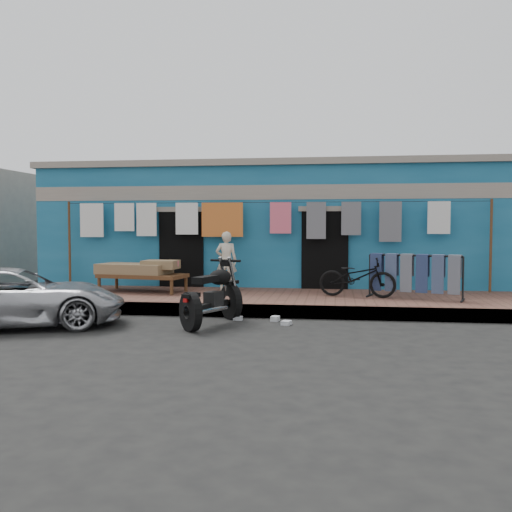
# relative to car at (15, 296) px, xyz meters

# --- Properties ---
(ground) EXTENTS (80.00, 80.00, 0.00)m
(ground) POSITION_rel_car_xyz_m (3.91, 0.04, -0.53)
(ground) COLOR black
(ground) RESTS_ON ground
(sidewalk) EXTENTS (28.00, 3.00, 0.25)m
(sidewalk) POSITION_rel_car_xyz_m (3.91, 3.04, -0.40)
(sidewalk) COLOR brown
(sidewalk) RESTS_ON ground
(curb) EXTENTS (28.00, 0.10, 0.25)m
(curb) POSITION_rel_car_xyz_m (3.91, 1.59, -0.40)
(curb) COLOR gray
(curb) RESTS_ON ground
(building) EXTENTS (12.20, 5.20, 3.36)m
(building) POSITION_rel_car_xyz_m (3.91, 7.03, 1.16)
(building) COLOR #195C83
(building) RESTS_ON ground
(clothesline) EXTENTS (10.06, 0.06, 2.10)m
(clothesline) POSITION_rel_car_xyz_m (3.43, 4.29, 1.29)
(clothesline) COLOR brown
(clothesline) RESTS_ON sidewalk
(car) EXTENTS (4.13, 3.06, 1.06)m
(car) POSITION_rel_car_xyz_m (0.00, 0.00, 0.00)
(car) COLOR #BCBCC1
(car) RESTS_ON ground
(seated_person) EXTENTS (0.52, 0.37, 1.37)m
(seated_person) POSITION_rel_car_xyz_m (2.95, 3.89, 0.40)
(seated_person) COLOR beige
(seated_person) RESTS_ON sidewalk
(bicycle) EXTENTS (1.68, 0.87, 1.03)m
(bicycle) POSITION_rel_car_xyz_m (5.91, 3.05, 0.24)
(bicycle) COLOR black
(bicycle) RESTS_ON sidewalk
(motorcycle) EXTENTS (1.65, 2.11, 1.13)m
(motorcycle) POSITION_rel_car_xyz_m (3.32, 0.67, 0.04)
(motorcycle) COLOR black
(motorcycle) RESTS_ON ground
(charpoy) EXTENTS (2.37, 1.65, 0.69)m
(charpoy) POSITION_rel_car_xyz_m (1.13, 3.33, 0.06)
(charpoy) COLOR brown
(charpoy) RESTS_ON sidewalk
(jeans_rack) EXTENTS (2.21, 1.57, 0.95)m
(jeans_rack) POSITION_rel_car_xyz_m (7.07, 2.91, 0.19)
(jeans_rack) COLOR black
(jeans_rack) RESTS_ON sidewalk
(litter_a) EXTENTS (0.17, 0.13, 0.07)m
(litter_a) POSITION_rel_car_xyz_m (3.68, 1.24, -0.49)
(litter_a) COLOR silver
(litter_a) RESTS_ON ground
(litter_b) EXTENTS (0.17, 0.20, 0.09)m
(litter_b) POSITION_rel_car_xyz_m (4.37, 1.24, -0.48)
(litter_b) COLOR silver
(litter_b) RESTS_ON ground
(litter_c) EXTENTS (0.19, 0.22, 0.07)m
(litter_c) POSITION_rel_car_xyz_m (4.61, 0.85, -0.49)
(litter_c) COLOR silver
(litter_c) RESTS_ON ground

